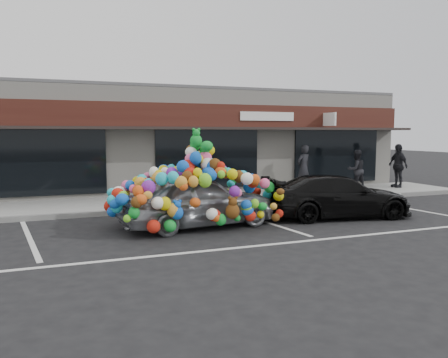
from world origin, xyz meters
name	(u,v)px	position (x,y,z in m)	size (l,w,h in m)	color
ground	(165,230)	(0.00, 0.00, 0.00)	(90.00, 90.00, 0.00)	black
shop_building	(120,140)	(0.00, 8.44, 2.16)	(24.00, 7.20, 4.31)	beige
sidewalk	(139,204)	(0.00, 4.00, 0.07)	(26.00, 3.00, 0.15)	gray
kerb	(147,211)	(0.00, 2.50, 0.07)	(26.00, 0.18, 0.16)	slate
parking_stripe_left	(30,238)	(-3.20, 0.20, 0.00)	(0.12, 4.40, 0.01)	silver
parking_stripe_mid	(261,221)	(2.80, 0.20, 0.00)	(0.12, 4.40, 0.01)	silver
parking_stripe_right	(410,209)	(8.20, 0.20, 0.00)	(0.12, 4.40, 0.01)	silver
lane_line	(277,244)	(2.00, -2.30, 0.00)	(14.00, 0.12, 0.01)	silver
toy_car	(198,194)	(0.90, 0.09, 0.87)	(3.00, 4.60, 2.57)	#9DA1A8
black_sedan	(338,196)	(5.13, -0.12, 0.62)	(4.30, 1.75, 1.25)	black
pedestrian_a	(303,168)	(6.85, 4.67, 1.07)	(0.67, 0.44, 1.83)	black
pedestrian_b	(356,170)	(8.93, 3.99, 0.97)	(0.80, 0.62, 1.64)	black
pedestrian_c	(398,166)	(11.10, 4.01, 1.08)	(0.45, 1.09, 1.86)	#26242A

